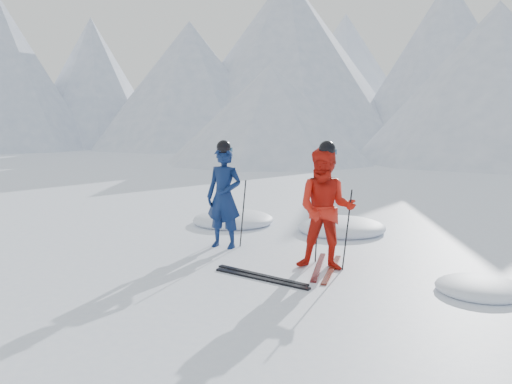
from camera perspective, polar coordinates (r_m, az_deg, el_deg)
The scene contains 12 objects.
ground at distance 8.40m, azimuth 8.72°, elevation -8.87°, with size 160.00×160.00×0.00m, color white.
skier_blue at distance 10.06m, azimuth -3.39°, elevation -0.55°, with size 0.69×0.45×1.90m, color #0C1E4B.
skier_red at distance 8.62m, azimuth 7.38°, elevation -1.80°, with size 0.94×0.74×1.94m, color red.
pole_blue_left at distance 10.41m, azimuth -4.11°, elevation -2.04°, with size 0.02×0.02×1.26m, color black.
pole_blue_right at distance 10.14m, azimuth -1.39°, elevation -2.28°, with size 0.02×0.02×1.26m, color black.
pole_red_left at distance 9.04m, azimuth 6.47°, elevation -3.44°, with size 0.02×0.02×1.29m, color black.
pole_red_right at distance 8.67m, azimuth 9.57°, elevation -3.96°, with size 0.02×0.02×1.29m, color black.
ski_worn_left at distance 8.88m, azimuth 6.60°, elevation -7.82°, with size 0.09×1.70×0.03m, color black.
ski_worn_right at distance 8.77m, azimuth 7.97°, elevation -8.05°, with size 0.09×1.70×0.03m, color black.
ski_loose_a at distance 8.36m, azimuth 0.55°, elevation -8.75°, with size 0.09×1.70×0.03m, color black.
ski_loose_b at distance 8.19m, azimuth 0.50°, elevation -9.11°, with size 0.09×1.70×0.03m, color black.
snow_lumps at distance 11.14m, azimuth 5.79°, elevation -4.74°, with size 8.87×5.90×0.41m.
Camera 1 is at (3.75, -7.14, 2.36)m, focal length 38.00 mm.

